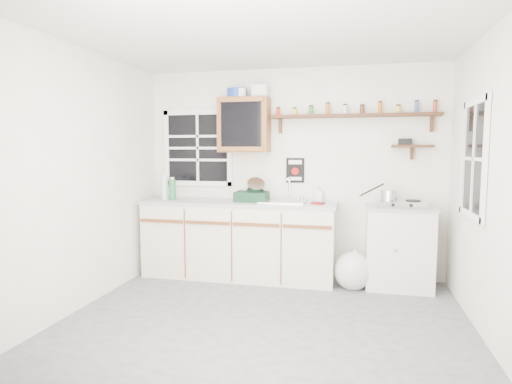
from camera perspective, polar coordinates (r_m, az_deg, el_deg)
room at (r=3.66m, az=1.07°, el=1.27°), size 3.64×3.24×2.54m
main_cabinet at (r=5.17m, az=-2.31°, el=-6.28°), size 2.31×0.63×0.92m
right_cabinet at (r=5.04m, az=18.48°, el=-6.94°), size 0.73×0.57×0.91m
sink at (r=4.98m, az=3.65°, el=-1.26°), size 0.52×0.44×0.29m
upper_cabinet at (r=5.19m, az=-1.57°, el=8.92°), size 0.60×0.32×0.65m
upper_cabinet_clutter at (r=5.23m, az=-1.46°, el=13.13°), size 0.49×0.24×0.14m
spice_shelf at (r=5.10m, az=12.89°, el=9.98°), size 1.91×0.18×0.35m
secondary_shelf at (r=5.13m, az=19.86°, el=5.85°), size 0.45×0.16×0.24m
warning_sign at (r=5.21m, az=5.25°, el=2.89°), size 0.22×0.02×0.30m
window_back at (r=5.52m, az=-7.76°, el=5.82°), size 0.93×0.03×0.98m
window_right at (r=4.25m, az=27.10°, el=3.95°), size 0.03×0.78×1.08m
water_bottles at (r=5.34m, az=-11.60°, el=0.46°), size 0.19×0.09×0.31m
dish_rack at (r=5.06m, az=-0.41°, el=-0.21°), size 0.38×0.30×0.29m
soap_bottle at (r=5.14m, az=8.35°, el=-0.15°), size 0.09×0.09×0.19m
rag at (r=4.87m, az=8.24°, el=-1.49°), size 0.16×0.15×0.02m
hotplate at (r=4.94m, az=18.74°, el=-1.45°), size 0.53×0.30×0.08m
saucepan at (r=4.92m, az=17.21°, el=-0.40°), size 0.40×0.32×0.19m
trash_bag at (r=4.90m, az=12.78°, el=-10.20°), size 0.41×0.37×0.47m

